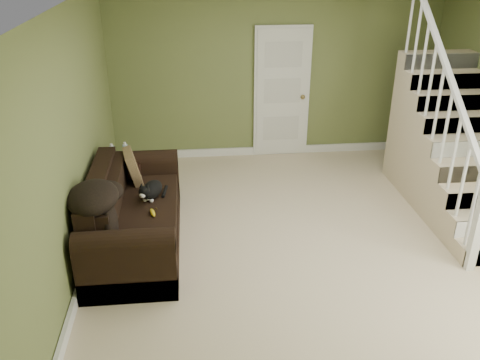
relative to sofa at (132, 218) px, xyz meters
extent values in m
cube|color=beige|center=(2.02, -0.24, -0.33)|extent=(5.00, 5.50, 0.01)
cube|color=white|center=(2.02, -0.24, 2.27)|extent=(5.00, 5.50, 0.01)
cube|color=olive|center=(2.02, 2.51, 0.97)|extent=(5.00, 0.04, 2.60)
cube|color=olive|center=(2.02, -2.99, 0.97)|extent=(5.00, 0.04, 2.60)
cube|color=olive|center=(-0.48, -0.24, 0.97)|extent=(0.04, 5.50, 2.60)
cube|color=white|center=(2.02, 2.48, -0.27)|extent=(5.00, 0.04, 0.12)
cube|color=white|center=(-0.45, -0.24, -0.27)|extent=(0.04, 5.50, 0.12)
cube|color=white|center=(2.12, 2.47, 0.68)|extent=(0.86, 0.05, 2.02)
cube|color=white|center=(2.12, 2.45, 0.67)|extent=(0.78, 0.04, 1.96)
sphere|color=olive|center=(2.44, 2.41, 0.62)|extent=(0.07, 0.07, 0.07)
cylinder|color=white|center=(3.57, -0.71, 0.32)|extent=(0.04, 0.04, 0.90)
cylinder|color=white|center=(3.57, -0.44, 0.52)|extent=(0.04, 0.04, 0.90)
cube|color=beige|center=(4.02, -0.17, -0.03)|extent=(1.00, 0.27, 0.60)
cylinder|color=white|center=(3.57, -0.17, 0.72)|extent=(0.04, 0.04, 0.90)
cube|color=beige|center=(4.02, 0.10, 0.07)|extent=(1.00, 0.27, 0.80)
cylinder|color=white|center=(3.57, 0.10, 0.92)|extent=(0.04, 0.04, 0.90)
cube|color=beige|center=(4.02, 0.37, 0.17)|extent=(1.00, 0.27, 1.00)
cylinder|color=white|center=(3.57, 0.37, 1.12)|extent=(0.04, 0.04, 0.90)
cube|color=beige|center=(4.02, 0.64, 0.27)|extent=(1.00, 0.27, 1.20)
cylinder|color=white|center=(3.57, 0.64, 1.32)|extent=(0.04, 0.04, 0.90)
cube|color=beige|center=(4.02, 0.91, 0.37)|extent=(1.00, 0.27, 1.40)
cylinder|color=white|center=(3.57, 0.91, 1.52)|extent=(0.04, 0.04, 0.90)
cube|color=beige|center=(4.02, 1.18, 0.47)|extent=(1.00, 0.27, 1.60)
cylinder|color=white|center=(3.57, 1.18, 1.72)|extent=(0.04, 0.04, 0.90)
cube|color=beige|center=(4.02, 1.45, 0.57)|extent=(1.00, 0.27, 1.80)
cylinder|color=white|center=(3.57, 1.45, 1.92)|extent=(0.04, 0.04, 0.90)
cube|color=white|center=(3.57, -0.86, 0.17)|extent=(0.09, 0.09, 1.00)
cube|color=white|center=(3.57, 0.37, 1.57)|extent=(0.06, 2.46, 1.84)
cube|color=black|center=(0.05, 0.00, -0.20)|extent=(0.94, 2.18, 0.25)
cube|color=black|center=(0.15, 0.00, 0.03)|extent=(0.71, 1.65, 0.22)
cube|color=black|center=(0.05, -0.97, -0.02)|extent=(0.94, 0.25, 0.61)
cube|color=black|center=(0.05, 0.97, -0.02)|extent=(0.94, 0.25, 0.61)
cylinder|color=black|center=(0.05, -0.97, 0.29)|extent=(0.94, 0.25, 0.25)
cylinder|color=black|center=(0.05, 0.97, 0.29)|extent=(0.94, 0.25, 0.25)
cube|color=black|center=(-0.32, 0.00, 0.22)|extent=(0.20, 1.69, 0.62)
cube|color=black|center=(-0.17, 0.00, 0.30)|extent=(0.14, 1.63, 0.35)
cube|color=black|center=(-0.20, 0.99, -0.01)|extent=(0.57, 0.57, 0.64)
cylinder|color=#B0C4CF|center=(-0.28, 0.92, 0.41)|extent=(0.06, 0.06, 0.20)
cylinder|color=#2C58AB|center=(-0.28, 0.92, 0.41)|extent=(0.07, 0.07, 0.05)
cylinder|color=white|center=(-0.28, 0.92, 0.52)|extent=(0.03, 0.03, 0.03)
cylinder|color=#B0C4CF|center=(-0.12, 0.97, 0.41)|extent=(0.06, 0.06, 0.20)
cylinder|color=#2C58AB|center=(-0.12, 0.97, 0.41)|extent=(0.07, 0.07, 0.05)
cylinder|color=white|center=(-0.12, 0.97, 0.52)|extent=(0.03, 0.03, 0.03)
ellipsoid|color=black|center=(0.23, 0.22, 0.23)|extent=(0.32, 0.41, 0.19)
ellipsoid|color=white|center=(0.23, 0.13, 0.20)|extent=(0.16, 0.18, 0.10)
sphere|color=black|center=(0.23, 0.03, 0.30)|extent=(0.17, 0.17, 0.13)
ellipsoid|color=white|center=(0.23, -0.02, 0.28)|extent=(0.08, 0.07, 0.06)
cone|color=black|center=(0.20, 0.04, 0.37)|extent=(0.06, 0.07, 0.06)
cone|color=black|center=(0.27, 0.04, 0.37)|extent=(0.06, 0.07, 0.06)
cylinder|color=black|center=(0.33, 0.35, 0.16)|extent=(0.07, 0.27, 0.04)
ellipsoid|color=yellow|center=(0.26, -0.20, 0.16)|extent=(0.09, 0.18, 0.05)
cube|color=#523420|center=(-0.01, 0.68, 0.33)|extent=(0.27, 0.43, 0.42)
ellipsoid|color=black|center=(-0.27, -0.56, 0.56)|extent=(0.65, 0.75, 0.27)
camera|label=1|loc=(0.72, -5.04, 2.84)|focal=38.00mm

